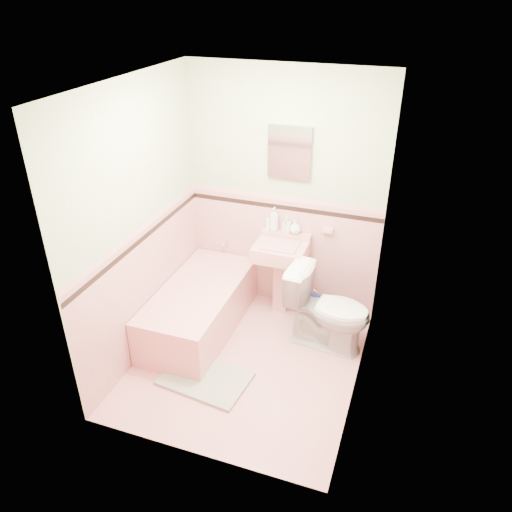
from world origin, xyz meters
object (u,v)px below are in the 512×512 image
(soap_bottle_right, at_px, (295,227))
(toilet, at_px, (329,309))
(soap_bottle_mid, at_px, (287,225))
(bucket, at_px, (309,310))
(sink, at_px, (280,279))
(medicine_cabinet, at_px, (290,152))
(bathtub, at_px, (200,309))
(soap_bottle_left, at_px, (274,219))
(shoe, at_px, (196,364))

(soap_bottle_right, relative_size, toilet, 0.18)
(soap_bottle_mid, bearing_deg, bucket, -33.72)
(sink, bearing_deg, medicine_cabinet, 90.00)
(bathtub, distance_m, soap_bottle_mid, 1.23)
(medicine_cabinet, xyz_separation_m, soap_bottle_mid, (0.01, -0.03, -0.75))
(bathtub, xyz_separation_m, soap_bottle_mid, (0.69, 0.71, 0.73))
(soap_bottle_left, distance_m, soap_bottle_right, 0.23)
(soap_bottle_left, bearing_deg, bucket, -25.15)
(sink, xyz_separation_m, toilet, (0.59, -0.36, -0.00))
(sink, bearing_deg, soap_bottle_left, 126.13)
(medicine_cabinet, xyz_separation_m, soap_bottle_left, (-0.13, -0.03, -0.70))
(sink, xyz_separation_m, shoe, (-0.45, -1.11, -0.35))
(sink, relative_size, soap_bottle_right, 5.46)
(bucket, bearing_deg, bathtub, -154.09)
(bathtub, relative_size, toilet, 1.86)
(soap_bottle_right, height_order, toilet, soap_bottle_right)
(bucket, bearing_deg, shoe, -126.07)
(toilet, bearing_deg, bucket, 44.95)
(bathtub, bearing_deg, bucket, 25.91)
(soap_bottle_mid, relative_size, toilet, 0.20)
(soap_bottle_left, xyz_separation_m, bucket, (0.46, -0.22, -0.87))
(soap_bottle_mid, xyz_separation_m, toilet, (0.58, -0.54, -0.55))
(medicine_cabinet, height_order, soap_bottle_mid, medicine_cabinet)
(soap_bottle_right, height_order, bucket, soap_bottle_right)
(soap_bottle_mid, bearing_deg, soap_bottle_right, 0.00)
(soap_bottle_left, xyz_separation_m, toilet, (0.72, -0.54, -0.59))
(bathtub, height_order, bucket, bathtub)
(medicine_cabinet, relative_size, soap_bottle_left, 2.04)
(soap_bottle_left, bearing_deg, medicine_cabinet, 12.86)
(medicine_cabinet, height_order, shoe, medicine_cabinet)
(bathtub, height_order, soap_bottle_mid, soap_bottle_mid)
(medicine_cabinet, relative_size, soap_bottle_mid, 3.11)
(bathtub, bearing_deg, soap_bottle_mid, 45.97)
(soap_bottle_left, height_order, shoe, soap_bottle_left)
(bathtub, distance_m, bucket, 1.13)
(toilet, bearing_deg, bathtub, 103.97)
(bathtub, height_order, medicine_cabinet, medicine_cabinet)
(soap_bottle_left, relative_size, shoe, 1.68)
(soap_bottle_mid, height_order, soap_bottle_right, soap_bottle_mid)
(sink, bearing_deg, shoe, -112.04)
(sink, distance_m, bucket, 0.44)
(medicine_cabinet, xyz_separation_m, shoe, (-0.45, -1.32, -1.64))
(toilet, bearing_deg, soap_bottle_right, 48.86)
(sink, distance_m, toilet, 0.69)
(toilet, bearing_deg, soap_bottle_left, 59.48)
(sink, xyz_separation_m, medicine_cabinet, (0.00, 0.21, 1.29))
(soap_bottle_right, bearing_deg, soap_bottle_mid, 180.00)
(sink, distance_m, soap_bottle_right, 0.58)
(medicine_cabinet, distance_m, soap_bottle_left, 0.72)
(bathtub, distance_m, shoe, 0.65)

